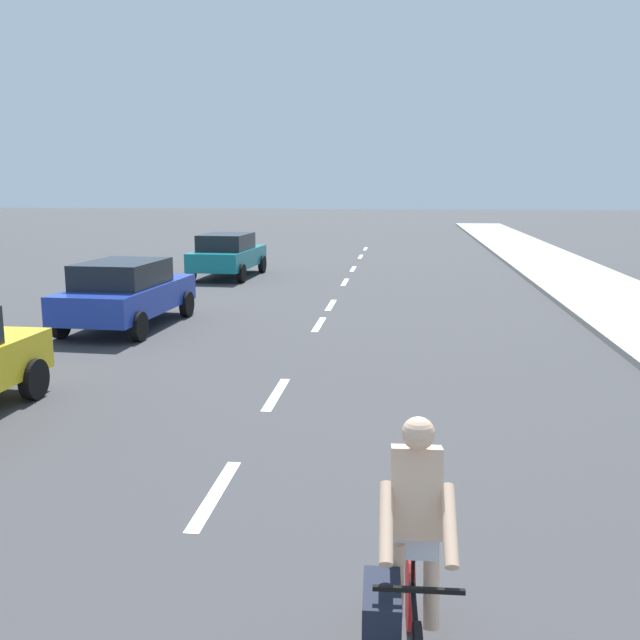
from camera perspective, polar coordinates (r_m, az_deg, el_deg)
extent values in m
plane|color=#38383A|center=(19.09, 0.65, 0.82)|extent=(160.00, 160.00, 0.00)
cube|color=#9E998E|center=(21.82, 22.79, 1.42)|extent=(3.60, 80.00, 0.14)
cube|color=white|center=(8.03, -8.38, -13.58)|extent=(0.16, 1.80, 0.01)
cube|color=white|center=(11.48, -3.51, -5.93)|extent=(0.16, 1.80, 0.01)
cube|color=white|center=(17.08, -0.08, -0.35)|extent=(0.16, 1.80, 0.01)
cube|color=white|center=(19.83, 0.88, 1.21)|extent=(0.16, 1.80, 0.01)
cube|color=white|center=(24.53, 2.01, 3.05)|extent=(0.16, 1.80, 0.01)
cube|color=white|center=(28.45, 2.66, 4.11)|extent=(0.16, 1.80, 0.01)
cube|color=white|center=(33.34, 3.26, 5.08)|extent=(0.16, 1.80, 0.01)
cube|color=white|center=(37.50, 3.65, 5.71)|extent=(0.16, 1.80, 0.01)
cylinder|color=red|center=(5.77, 7.22, -20.24)|extent=(0.07, 0.66, 0.66)
cube|color=black|center=(5.23, 7.51, -21.51)|extent=(0.07, 0.95, 0.04)
cylinder|color=black|center=(5.29, 7.47, -18.10)|extent=(0.03, 0.03, 0.48)
cube|color=black|center=(4.66, 7.89, -20.59)|extent=(0.56, 0.05, 0.03)
cube|color=beige|center=(4.94, 7.69, -13.44)|extent=(0.35, 0.33, 0.63)
sphere|color=beige|center=(4.72, 7.86, -8.97)|extent=(0.22, 0.22, 0.22)
cube|color=white|center=(5.13, 7.57, -16.56)|extent=(0.33, 0.23, 0.28)
cube|color=black|center=(4.92, 4.95, -22.11)|extent=(0.26, 0.53, 0.32)
cylinder|color=beige|center=(5.25, 8.90, -19.93)|extent=(0.12, 0.32, 0.62)
cylinder|color=beige|center=(5.23, 6.11, -19.94)|extent=(0.12, 0.20, 0.63)
cylinder|color=beige|center=(4.76, 10.32, -15.83)|extent=(0.11, 0.49, 0.41)
cylinder|color=beige|center=(4.74, 5.31, -15.82)|extent=(0.11, 0.49, 0.41)
cylinder|color=black|center=(11.98, -21.89, -4.42)|extent=(0.19, 0.64, 0.64)
cube|color=#1E389E|center=(17.31, -15.13, 1.73)|extent=(2.03, 4.40, 0.64)
cube|color=black|center=(17.04, -15.53, 3.61)|extent=(1.71, 2.32, 0.56)
cylinder|color=black|center=(19.06, -15.72, 1.38)|extent=(0.21, 0.65, 0.64)
cylinder|color=black|center=(18.36, -10.60, 1.25)|extent=(0.21, 0.65, 0.64)
cylinder|color=black|center=(16.50, -20.04, -0.29)|extent=(0.21, 0.65, 0.64)
cylinder|color=black|center=(15.69, -14.28, -0.51)|extent=(0.21, 0.65, 0.64)
cube|color=#14727A|center=(26.12, -7.34, 4.95)|extent=(2.00, 4.36, 0.64)
cube|color=black|center=(25.87, -7.51, 6.23)|extent=(1.69, 2.30, 0.56)
cylinder|color=black|center=(27.81, -8.24, 4.51)|extent=(0.21, 0.65, 0.64)
cylinder|color=black|center=(27.32, -4.64, 4.48)|extent=(0.21, 0.65, 0.64)
cylinder|color=black|center=(25.07, -10.25, 3.78)|extent=(0.21, 0.65, 0.64)
cylinder|color=black|center=(24.53, -6.29, 3.73)|extent=(0.21, 0.65, 0.64)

